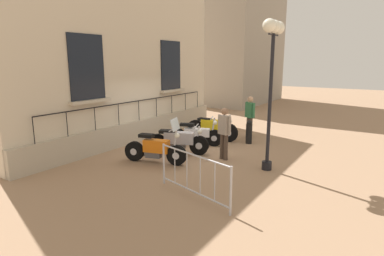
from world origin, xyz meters
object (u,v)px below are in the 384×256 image
motorcycle_silver (178,141)px  crowd_barrier (193,174)px  pedestrian_walking (224,131)px  motorcycle_yellow (212,128)px  bollard (249,132)px  motorcycle_white (196,135)px  lamppost (272,57)px  pedestrian_standing (250,115)px  motorcycle_orange (156,149)px

motorcycle_silver → crowd_barrier: bearing=-48.9°
pedestrian_walking → motorcycle_silver: bearing=-170.2°
motorcycle_yellow → bollard: bearing=8.4°
motorcycle_white → lamppost: bearing=-20.1°
motorcycle_yellow → pedestrian_standing: pedestrian_standing is taller
motorcycle_white → pedestrian_standing: bearing=60.9°
motorcycle_orange → pedestrian_walking: pedestrian_walking is taller
lamppost → crowd_barrier: bearing=-104.9°
motorcycle_orange → pedestrian_standing: bearing=76.3°
motorcycle_yellow → pedestrian_standing: size_ratio=1.30×
lamppost → pedestrian_standing: lamppost is taller
motorcycle_white → pedestrian_walking: bearing=-30.2°
motorcycle_orange → bollard: bearing=68.7°
pedestrian_standing → motorcycle_white: bearing=-119.1°
motorcycle_silver → motorcycle_yellow: bearing=90.3°
pedestrian_walking → motorcycle_yellow: bearing=127.8°
crowd_barrier → motorcycle_orange: bearing=147.3°
motorcycle_silver → motorcycle_yellow: 2.33m
motorcycle_white → bollard: (1.53, 1.31, 0.05)m
lamppost → bollard: 4.00m
lamppost → motorcycle_orange: bearing=-157.4°
motorcycle_silver → motorcycle_yellow: (-0.01, 2.33, 0.03)m
motorcycle_white → bollard: bearing=40.5°
motorcycle_yellow → pedestrian_walking: (1.59, -2.05, 0.46)m
crowd_barrier → motorcycle_yellow: bearing=115.1°
motorcycle_white → pedestrian_standing: (1.19, 2.14, 0.56)m
motorcycle_yellow → bollard: motorcycle_yellow is taller
crowd_barrier → pedestrian_standing: bearing=101.3°
pedestrian_standing → pedestrian_walking: size_ratio=1.02×
lamppost → pedestrian_walking: 2.69m
crowd_barrier → lamppost: bearing=75.1°
motorcycle_white → pedestrian_walking: size_ratio=1.13×
motorcycle_yellow → pedestrian_standing: bearing=42.8°
motorcycle_white → motorcycle_yellow: (0.06, 1.09, 0.07)m
motorcycle_orange → motorcycle_yellow: (-0.02, 3.51, 0.04)m
crowd_barrier → pedestrian_walking: size_ratio=1.35×
lamppost → bollard: (-1.60, 2.46, -2.72)m
motorcycle_white → pedestrian_standing: size_ratio=1.11×
lamppost → pedestrian_walking: (-1.49, 0.19, -2.24)m
bollard → motorcycle_white: bearing=-139.5°
motorcycle_orange → motorcycle_silver: 1.18m
bollard → pedestrian_walking: bearing=-87.1°
motorcycle_silver → crowd_barrier: 3.55m
pedestrian_walking → motorcycle_orange: bearing=-137.1°
lamppost → bollard: bearing=123.1°
motorcycle_yellow → pedestrian_standing: 1.62m
motorcycle_silver → pedestrian_standing: bearing=71.6°
crowd_barrier → pedestrian_standing: 6.18m
pedestrian_standing → motorcycle_orange: bearing=-103.7°
motorcycle_orange → motorcycle_white: 2.42m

